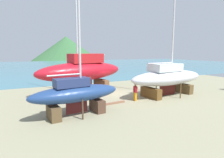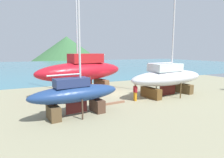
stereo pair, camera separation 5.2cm
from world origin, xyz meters
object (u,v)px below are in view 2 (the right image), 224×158
Objects in this scene: sailboat_far_slipway at (76,94)px; sailboat_mid_port at (168,77)px; worker at (135,92)px; sailboat_small_center at (82,71)px.

sailboat_mid_port is at bearing 4.59° from sailboat_far_slipway.
sailboat_mid_port is at bearing -168.70° from worker.
sailboat_small_center is 8.18m from sailboat_far_slipway.
sailboat_small_center is at bearing -54.54° from worker.
sailboat_small_center is 1.48× the size of sailboat_far_slipway.
sailboat_mid_port is 1.50× the size of sailboat_far_slipway.
worker is (-4.51, -0.56, -1.17)m from sailboat_mid_port.
worker is (3.57, -5.89, -1.71)m from sailboat_small_center.
sailboat_far_slipway is at bearing 19.88° from worker.
sailboat_small_center is at bearing 140.19° from sailboat_mid_port.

